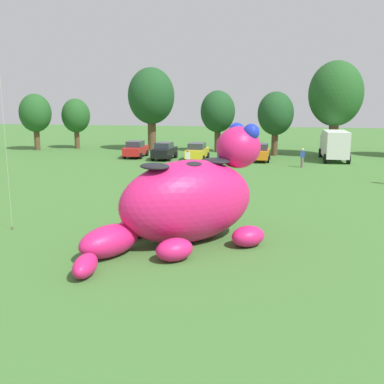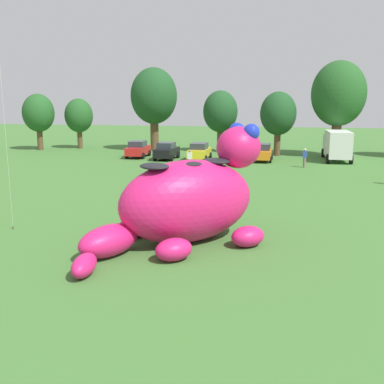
{
  "view_description": "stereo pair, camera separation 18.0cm",
  "coord_description": "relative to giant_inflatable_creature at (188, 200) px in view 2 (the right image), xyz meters",
  "views": [
    {
      "loc": [
        3.26,
        -19.64,
        6.12
      ],
      "look_at": [
        -0.24,
        0.22,
        1.97
      ],
      "focal_mm": 43.05,
      "sensor_mm": 36.0,
      "label": 1
    },
    {
      "loc": [
        3.44,
        -19.61,
        6.12
      ],
      "look_at": [
        -0.24,
        0.22,
        1.97
      ],
      "focal_mm": 43.05,
      "sensor_mm": 36.0,
      "label": 2
    }
  ],
  "objects": [
    {
      "name": "ground_plane",
      "position": [
        0.24,
        0.8,
        -1.83
      ],
      "size": [
        160.0,
        160.0,
        0.0
      ],
      "primitive_type": "plane",
      "color": "#427533"
    },
    {
      "name": "giant_inflatable_creature",
      "position": [
        0.0,
        0.0,
        0.0
      ],
      "size": [
        7.5,
        8.95,
        5.0
      ],
      "color": "#E01E6B",
      "rests_on": "ground"
    },
    {
      "name": "car_red",
      "position": [
        -10.57,
        27.17,
        -0.97
      ],
      "size": [
        1.98,
        4.12,
        1.72
      ],
      "color": "red",
      "rests_on": "ground"
    },
    {
      "name": "car_black",
      "position": [
        -7.25,
        26.11,
        -0.97
      ],
      "size": [
        2.08,
        4.17,
        1.72
      ],
      "color": "black",
      "rests_on": "ground"
    },
    {
      "name": "car_yellow",
      "position": [
        -3.91,
        26.18,
        -0.97
      ],
      "size": [
        2.06,
        4.16,
        1.72
      ],
      "color": "yellow",
      "rests_on": "ground"
    },
    {
      "name": "car_blue",
      "position": [
        -0.67,
        26.41,
        -0.97
      ],
      "size": [
        2.26,
        4.25,
        1.72
      ],
      "color": "#2347B7",
      "rests_on": "ground"
    },
    {
      "name": "car_orange",
      "position": [
        2.27,
        26.6,
        -0.97
      ],
      "size": [
        2.04,
        4.15,
        1.72
      ],
      "color": "orange",
      "rests_on": "ground"
    },
    {
      "name": "box_truck",
      "position": [
        9.46,
        28.27,
        -0.23
      ],
      "size": [
        2.41,
        6.43,
        2.95
      ],
      "color": "silver",
      "rests_on": "ground"
    },
    {
      "name": "tree_far_left",
      "position": [
        -24.13,
        31.83,
        2.47
      ],
      "size": [
        3.7,
        3.7,
        6.57
      ],
      "color": "brown",
      "rests_on": "ground"
    },
    {
      "name": "tree_left",
      "position": [
        -20.15,
        34.25,
        2.1
      ],
      "size": [
        3.39,
        3.39,
        6.01
      ],
      "color": "brown",
      "rests_on": "ground"
    },
    {
      "name": "tree_mid_left",
      "position": [
        -10.57,
        33.82,
        4.41
      ],
      "size": [
        5.37,
        5.37,
        9.53
      ],
      "color": "brown",
      "rests_on": "ground"
    },
    {
      "name": "tree_centre_left",
      "position": [
        -2.77,
        33.53,
        2.69
      ],
      "size": [
        3.89,
        3.89,
        6.91
      ],
      "color": "brown",
      "rests_on": "ground"
    },
    {
      "name": "tree_centre",
      "position": [
        3.66,
        31.3,
        2.59
      ],
      "size": [
        3.81,
        3.81,
        6.75
      ],
      "color": "brown",
      "rests_on": "ground"
    },
    {
      "name": "tree_centre_right",
      "position": [
        9.7,
        31.44,
        4.61
      ],
      "size": [
        5.55,
        5.55,
        9.85
      ],
      "color": "brown",
      "rests_on": "ground"
    },
    {
      "name": "spectator_mid_field",
      "position": [
        -0.49,
        6.4,
        -0.98
      ],
      "size": [
        0.38,
        0.26,
        1.71
      ],
      "color": "black",
      "rests_on": "ground"
    },
    {
      "name": "spectator_by_cars",
      "position": [
        -3.74,
        20.09,
        -0.98
      ],
      "size": [
        0.38,
        0.26,
        1.71
      ],
      "color": "#726656",
      "rests_on": "ground"
    },
    {
      "name": "spectator_wandering",
      "position": [
        6.12,
        22.92,
        -0.98
      ],
      "size": [
        0.38,
        0.26,
        1.71
      ],
      "color": "#726656",
      "rests_on": "ground"
    },
    {
      "name": "spectator_far_side",
      "position": [
        0.98,
        9.24,
        -0.98
      ],
      "size": [
        0.38,
        0.26,
        1.71
      ],
      "color": "#2D334C",
      "rests_on": "ground"
    }
  ]
}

